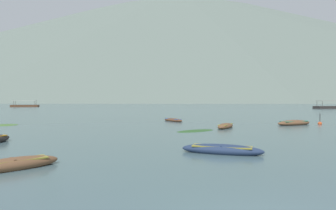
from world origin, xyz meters
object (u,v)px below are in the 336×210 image
rowboat_3 (294,123)px  mooring_buoy (320,123)px  rowboat_6 (222,150)px  ferry_2 (25,106)px  rowboat_4 (173,120)px  rowboat_1 (225,126)px  rowboat_2 (13,165)px  ferry_1 (331,107)px

rowboat_3 → mooring_buoy: bearing=8.3°
rowboat_6 → mooring_buoy: size_ratio=3.16×
rowboat_3 → ferry_2: bearing=128.2°
rowboat_6 → ferry_2: (-53.60, 95.66, 0.28)m
rowboat_4 → ferry_2: (-52.40, 76.10, 0.31)m
rowboat_3 → rowboat_6: (-10.29, -14.43, -0.02)m
rowboat_1 → rowboat_2: bearing=-127.0°
rowboat_4 → mooring_buoy: size_ratio=2.89×
ferry_2 → mooring_buoy: bearing=-50.5°
rowboat_3 → ferry_2: 103.35m
rowboat_6 → rowboat_2: bearing=-161.3°
rowboat_4 → mooring_buoy: (14.30, -4.72, -0.03)m
rowboat_3 → mooring_buoy: mooring_buoy is taller
rowboat_3 → ferry_2: ferry_2 is taller
rowboat_4 → mooring_buoy: mooring_buoy is taller
rowboat_3 → rowboat_6: rowboat_3 is taller
ferry_2 → mooring_buoy: ferry_2 is taller
rowboat_2 → rowboat_4: 23.17m
rowboat_1 → rowboat_4: (-4.13, 7.95, -0.03)m
rowboat_2 → rowboat_1: bearing=53.0°
rowboat_2 → rowboat_4: (6.61, 22.21, -0.03)m
ferry_1 → rowboat_1: bearing=-128.2°
rowboat_4 → ferry_2: 92.39m
rowboat_3 → ferry_2: size_ratio=0.42×
rowboat_6 → rowboat_4: bearing=93.5°
mooring_buoy → ferry_2: bearing=129.5°
rowboat_1 → mooring_buoy: size_ratio=2.76×
mooring_buoy → rowboat_1: bearing=-162.4°
rowboat_1 → rowboat_2: size_ratio=1.14×
rowboat_3 → ferry_1: bearing=55.4°
rowboat_1 → ferry_1: 72.44m
ferry_1 → ferry_2: (-101.27, 27.08, -0.00)m
ferry_2 → mooring_buoy: (66.70, -80.82, -0.34)m
ferry_1 → mooring_buoy: bearing=-122.8°
ferry_2 → ferry_1: bearing=-15.0°
rowboat_1 → rowboat_2: rowboat_2 is taller
rowboat_1 → rowboat_6: rowboat_6 is taller
rowboat_6 → ferry_2: 109.66m
rowboat_2 → mooring_buoy: bearing=39.9°
rowboat_3 → ferry_1: ferry_1 is taller
ferry_2 → mooring_buoy: size_ratio=8.53×
ferry_1 → ferry_2: size_ratio=0.94×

